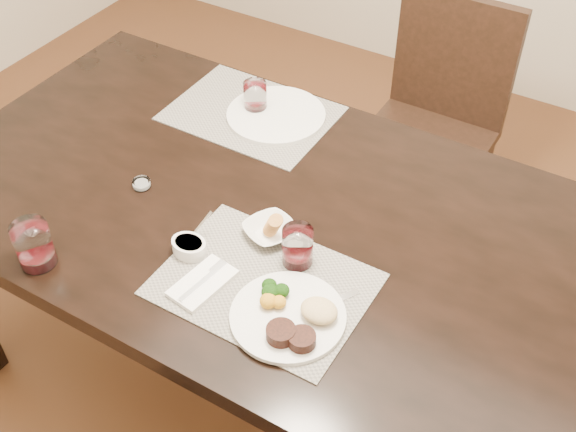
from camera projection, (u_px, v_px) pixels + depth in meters
The scene contains 15 objects.
ground_plane at pixel (300, 395), 2.27m from camera, with size 4.50×4.50×0.00m, color #4F2F19.
dining_table at pixel (302, 247), 1.81m from camera, with size 2.00×1.00×0.75m.
chair_far at pixel (436, 115), 2.51m from camera, with size 0.42×0.42×0.90m.
placemat_near at pixel (264, 284), 1.61m from camera, with size 0.46×0.34×0.00m, color slate.
placemat_far at pixel (252, 113), 2.08m from camera, with size 0.46×0.34×0.00m, color slate.
dinner_plate at pixel (292, 317), 1.52m from camera, with size 0.25×0.25×0.04m.
napkin_fork at pixel (203, 283), 1.60m from camera, with size 0.11×0.16×0.02m.
steak_knife at pixel (317, 325), 1.52m from camera, with size 0.08×0.20×0.01m.
cracker_bowl at pixel (270, 230), 1.71m from camera, with size 0.16×0.16×0.05m.
sauce_ramekin at pixel (189, 246), 1.66m from camera, with size 0.09×0.13×0.07m.
wine_glass_near at pixel (297, 248), 1.63m from camera, with size 0.07×0.07×0.10m.
far_plate at pixel (276, 115), 2.07m from camera, with size 0.28×0.28×0.01m, color silver.
wine_glass_far at pixel (255, 98), 2.07m from camera, with size 0.07×0.07×0.09m.
wine_glass_side at pixel (34, 247), 1.62m from camera, with size 0.08×0.08×0.11m.
salt_cellar at pixel (142, 184), 1.85m from camera, with size 0.05×0.05×0.02m.
Camera 1 is at (0.62, -1.11, 1.96)m, focal length 45.00 mm.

